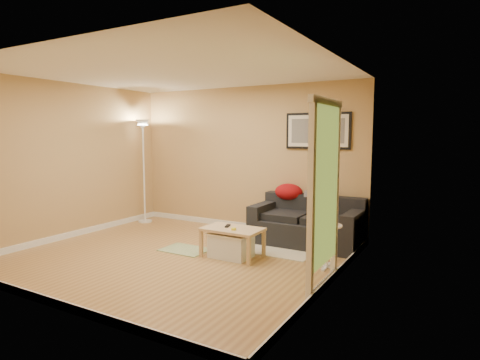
{
  "coord_description": "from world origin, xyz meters",
  "views": [
    {
      "loc": [
        3.57,
        -4.43,
        1.74
      ],
      "look_at": [
        0.55,
        0.85,
        1.05
      ],
      "focal_mm": 30.09,
      "sensor_mm": 36.0,
      "label": 1
    }
  ],
  "objects_px": {
    "coffee_table": "(232,242)",
    "book_stack": "(329,222)",
    "floor_lamp": "(144,174)",
    "storage_bin": "(231,245)",
    "sofa": "(307,221)",
    "side_table": "(327,246)"
  },
  "relations": [
    {
      "from": "coffee_table",
      "to": "book_stack",
      "type": "height_order",
      "value": "book_stack"
    },
    {
      "from": "floor_lamp",
      "to": "storage_bin",
      "type": "bearing_deg",
      "value": -22.87
    },
    {
      "from": "sofa",
      "to": "coffee_table",
      "type": "height_order",
      "value": "sofa"
    },
    {
      "from": "storage_bin",
      "to": "side_table",
      "type": "distance_m",
      "value": 1.35
    },
    {
      "from": "sofa",
      "to": "side_table",
      "type": "relative_size",
      "value": 2.95
    },
    {
      "from": "storage_bin",
      "to": "floor_lamp",
      "type": "relative_size",
      "value": 0.28
    },
    {
      "from": "coffee_table",
      "to": "side_table",
      "type": "relative_size",
      "value": 1.45
    },
    {
      "from": "coffee_table",
      "to": "storage_bin",
      "type": "relative_size",
      "value": 1.45
    },
    {
      "from": "floor_lamp",
      "to": "coffee_table",
      "type": "bearing_deg",
      "value": -22.4
    },
    {
      "from": "sofa",
      "to": "book_stack",
      "type": "distance_m",
      "value": 1.19
    },
    {
      "from": "coffee_table",
      "to": "book_stack",
      "type": "xyz_separation_m",
      "value": [
        1.33,
        0.2,
        0.4
      ]
    },
    {
      "from": "side_table",
      "to": "floor_lamp",
      "type": "bearing_deg",
      "value": 167.24
    },
    {
      "from": "coffee_table",
      "to": "floor_lamp",
      "type": "distance_m",
      "value": 3.02
    },
    {
      "from": "sofa",
      "to": "floor_lamp",
      "type": "relative_size",
      "value": 0.83
    },
    {
      "from": "sofa",
      "to": "side_table",
      "type": "height_order",
      "value": "sofa"
    },
    {
      "from": "side_table",
      "to": "sofa",
      "type": "bearing_deg",
      "value": 123.67
    },
    {
      "from": "side_table",
      "to": "book_stack",
      "type": "distance_m",
      "value": 0.32
    },
    {
      "from": "floor_lamp",
      "to": "sofa",
      "type": "bearing_deg",
      "value": 0.86
    },
    {
      "from": "coffee_table",
      "to": "sofa",
      "type": "bearing_deg",
      "value": 79.91
    },
    {
      "from": "storage_bin",
      "to": "side_table",
      "type": "bearing_deg",
      "value": 9.73
    },
    {
      "from": "storage_bin",
      "to": "book_stack",
      "type": "xyz_separation_m",
      "value": [
        1.34,
        0.22,
        0.43
      ]
    },
    {
      "from": "book_stack",
      "to": "floor_lamp",
      "type": "xyz_separation_m",
      "value": [
        -4.04,
        0.92,
        0.35
      ]
    }
  ]
}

